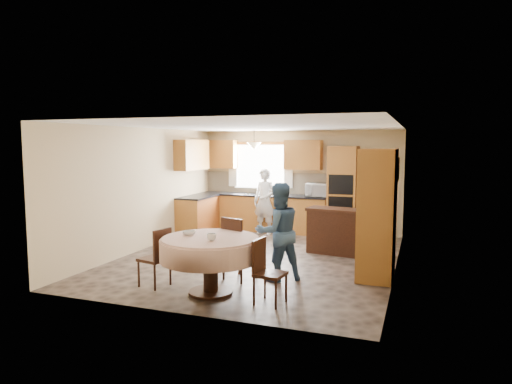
{
  "coord_description": "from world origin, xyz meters",
  "views": [
    {
      "loc": [
        2.87,
        -7.99,
        2.17
      ],
      "look_at": [
        -0.15,
        0.3,
        1.24
      ],
      "focal_mm": 32.0,
      "sensor_mm": 36.0,
      "label": 1
    }
  ],
  "objects": [
    {
      "name": "wall_front",
      "position": [
        0.0,
        -3.0,
        1.25
      ],
      "size": [
        5.0,
        0.02,
        2.5
      ],
      "primitive_type": "cube",
      "color": "tan",
      "rests_on": "floor"
    },
    {
      "name": "pendant",
      "position": [
        -1.0,
        2.5,
        2.12
      ],
      "size": [
        0.36,
        0.36,
        0.18
      ],
      "primitive_type": "cone",
      "rotation": [
        3.14,
        0.0,
        0.0
      ],
      "color": "beige",
      "rests_on": "ceiling"
    },
    {
      "name": "cup_table",
      "position": [
        0.16,
        -2.36,
        0.88
      ],
      "size": [
        0.17,
        0.17,
        0.1
      ],
      "primitive_type": "imported",
      "rotation": [
        0.0,
        0.0,
        -0.36
      ],
      "color": "#B2B2B2",
      "rests_on": "dining_table"
    },
    {
      "name": "bowl_sideboard",
      "position": [
        0.98,
        0.9,
        0.88
      ],
      "size": [
        0.25,
        0.25,
        0.05
      ],
      "primitive_type": "imported",
      "rotation": [
        0.0,
        0.0,
        -0.13
      ],
      "color": "#B2B2B2",
      "rests_on": "sideboard"
    },
    {
      "name": "oven_lower",
      "position": [
        1.15,
        2.38,
        0.75
      ],
      "size": [
        0.56,
        0.01,
        0.45
      ],
      "primitive_type": "cube",
      "color": "black",
      "rests_on": "oven_tower"
    },
    {
      "name": "bottle_sideboard",
      "position": [
        1.75,
        0.9,
        1.0
      ],
      "size": [
        0.15,
        0.15,
        0.29
      ],
      "primitive_type": "imported",
      "rotation": [
        0.0,
        0.0,
        0.36
      ],
      "color": "silver",
      "rests_on": "sideboard"
    },
    {
      "name": "wall_cab_right",
      "position": [
        0.15,
        2.83,
        1.91
      ],
      "size": [
        0.9,
        0.33,
        0.72
      ],
      "primitive_type": "cube",
      "color": "#AD732B",
      "rests_on": "wall_back"
    },
    {
      "name": "wall_left",
      "position": [
        -2.5,
        0.0,
        1.25
      ],
      "size": [
        0.02,
        6.0,
        2.5
      ],
      "primitive_type": "cube",
      "color": "tan",
      "rests_on": "floor"
    },
    {
      "name": "curtain_right",
      "position": [
        -0.25,
        2.93,
        1.65
      ],
      "size": [
        0.22,
        0.02,
        1.15
      ],
      "primitive_type": "cube",
      "color": "white",
      "rests_on": "wall_back"
    },
    {
      "name": "chair_left",
      "position": [
        -0.85,
        -2.14,
        0.5
      ],
      "size": [
        0.46,
        0.46,
        0.9
      ],
      "rotation": [
        0.0,
        0.0,
        -1.78
      ],
      "color": "#3D1C10",
      "rests_on": "floor"
    },
    {
      "name": "curtain_left",
      "position": [
        -1.75,
        2.93,
        1.65
      ],
      "size": [
        0.22,
        0.02,
        1.15
      ],
      "primitive_type": "cube",
      "color": "white",
      "rests_on": "wall_back"
    },
    {
      "name": "floor",
      "position": [
        0.0,
        0.0,
        0.0
      ],
      "size": [
        5.0,
        6.0,
        0.01
      ],
      "primitive_type": "cube",
      "color": "brown",
      "rests_on": "ground"
    },
    {
      "name": "oven_upper",
      "position": [
        1.15,
        2.38,
        1.25
      ],
      "size": [
        0.56,
        0.01,
        0.45
      ],
      "primitive_type": "cube",
      "color": "black",
      "rests_on": "oven_tower"
    },
    {
      "name": "cupboard",
      "position": [
        2.22,
        -0.42,
        1.05
      ],
      "size": [
        0.55,
        1.1,
        2.09
      ],
      "primitive_type": "cube",
      "color": "#B98031",
      "rests_on": "floor"
    },
    {
      "name": "framed_picture",
      "position": [
        2.47,
        0.4,
        1.73
      ],
      "size": [
        0.06,
        0.51,
        0.42
      ],
      "color": "gold",
      "rests_on": "wall_right"
    },
    {
      "name": "window",
      "position": [
        -1.0,
        2.98,
        1.6
      ],
      "size": [
        1.4,
        0.03,
        1.1
      ],
      "primitive_type": "cube",
      "color": "white",
      "rests_on": "wall_back"
    },
    {
      "name": "base_cab_back",
      "position": [
        -0.85,
        2.7,
        0.44
      ],
      "size": [
        3.3,
        0.6,
        0.88
      ],
      "primitive_type": "cube",
      "color": "#B98031",
      "rests_on": "floor"
    },
    {
      "name": "wall_right",
      "position": [
        2.5,
        0.0,
        1.25
      ],
      "size": [
        0.02,
        6.0,
        2.5
      ],
      "primitive_type": "cube",
      "color": "tan",
      "rests_on": "floor"
    },
    {
      "name": "base_cab_left",
      "position": [
        -2.2,
        1.8,
        0.44
      ],
      "size": [
        0.6,
        1.2,
        0.88
      ],
      "primitive_type": "cube",
      "color": "#B98031",
      "rests_on": "floor"
    },
    {
      "name": "wall_back",
      "position": [
        0.0,
        3.0,
        1.25
      ],
      "size": [
        5.0,
        0.02,
        2.5
      ],
      "primitive_type": "cube",
      "color": "tan",
      "rests_on": "floor"
    },
    {
      "name": "person_dining",
      "position": [
        0.76,
        -1.18,
        0.78
      ],
      "size": [
        0.96,
        0.94,
        1.56
      ],
      "primitive_type": "imported",
      "rotation": [
        0.0,
        0.0,
        3.84
      ],
      "color": "#3B5C82",
      "rests_on": "floor"
    },
    {
      "name": "wall_cab_left",
      "position": [
        -2.05,
        2.83,
        1.91
      ],
      "size": [
        0.85,
        0.33,
        0.72
      ],
      "primitive_type": "cube",
      "color": "#AD732B",
      "rests_on": "wall_back"
    },
    {
      "name": "sideboard",
      "position": [
        1.35,
        0.9,
        0.43
      ],
      "size": [
        1.25,
        0.67,
        0.85
      ],
      "primitive_type": "cube",
      "rotation": [
        0.0,
        0.0,
        -0.15
      ],
      "color": "#3D1C10",
      "rests_on": "floor"
    },
    {
      "name": "space_heater",
      "position": [
        2.2,
        0.95,
        0.28
      ],
      "size": [
        0.42,
        0.31,
        0.55
      ],
      "primitive_type": "cube",
      "rotation": [
        0.0,
        0.0,
        0.07
      ],
      "color": "black",
      "rests_on": "floor"
    },
    {
      "name": "person_sink",
      "position": [
        -0.66,
        2.3,
        0.79
      ],
      "size": [
        0.65,
        0.49,
        1.59
      ],
      "primitive_type": "imported",
      "rotation": [
        0.0,
        0.0,
        -0.21
      ],
      "color": "silver",
      "rests_on": "floor"
    },
    {
      "name": "ceiling",
      "position": [
        0.0,
        0.0,
        2.5
      ],
      "size": [
        5.0,
        6.0,
        0.01
      ],
      "primitive_type": "cube",
      "color": "white",
      "rests_on": "wall_back"
    },
    {
      "name": "chair_right",
      "position": [
        0.92,
        -2.25,
        0.49
      ],
      "size": [
        0.43,
        0.43,
        0.88
      ],
      "rotation": [
        0.0,
        0.0,
        1.43
      ],
      "color": "#3D1C10",
      "rests_on": "floor"
    },
    {
      "name": "bowl_table",
      "position": [
        -0.33,
        -2.11,
        0.86
      ],
      "size": [
        0.24,
        0.24,
        0.06
      ],
      "primitive_type": "imported",
      "rotation": [
        0.0,
        0.0,
        -0.32
      ],
      "color": "#B2B2B2",
      "rests_on": "dining_table"
    },
    {
      "name": "wall_cab_side",
      "position": [
        -2.33,
        1.8,
        1.91
      ],
      "size": [
        0.33,
        1.2,
        0.72
      ],
      "primitive_type": "cube",
      "color": "#AD732B",
      "rests_on": "wall_left"
    },
    {
      "name": "counter_left",
      "position": [
        -2.2,
        1.8,
        0.9
      ],
      "size": [
        0.64,
        1.2,
        0.04
      ],
      "primitive_type": "cube",
      "color": "black",
      "rests_on": "base_cab_left"
    },
    {
      "name": "oven_tower",
      "position": [
        1.15,
        2.69,
        1.06
      ],
      "size": [
        0.66,
        0.62,
        2.12
      ],
      "primitive_type": "cube",
      "color": "#B98031",
      "rests_on": "floor"
    },
    {
      "name": "counter_back",
      "position": [
        -0.85,
        2.7,
        0.9
      ],
      "size": [
        3.3,
        0.64,
        0.04
      ],
      "primitive_type": "cube",
      "color": "black",
      "rests_on": "base_cab_back"
    },
    {
      "name": "chair_back",
      "position": [
        0.15,
        -1.42,
        0.56
      ],
      "size": [
        0.56,
        0.56,
        1.02
      ],
      "rotation": [
        0.0,
        0.0,
        2.81
      ],
      "color": "#3D1C10",
      "rests_on": "floor"
    },
    {
      "name": "dining_table",
      "position": [
        0.04,
        -2.15,
        0.65
      ],
      "size": [
        1.45,
        1.45,
        0.83
      ],
      "color": "#3D1C10",
      "rests_on": "floor"
    },
    {
      "name": "backsplash",
      "position": [
        -0.85,
        2.99,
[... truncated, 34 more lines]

